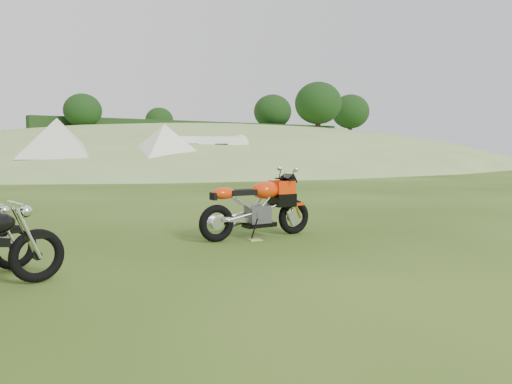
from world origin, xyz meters
TOP-DOWN VIEW (x-y plane):
  - ground at (0.00, 0.00)m, footprint 120.00×120.00m
  - hillside at (24.00, 40.00)m, footprint 80.00×64.00m
  - hedgerow at (24.00, 40.00)m, footprint 36.00×1.20m
  - sport_motorcycle at (1.38, 1.81)m, footprint 2.18×0.79m
  - plywood_board at (1.20, 1.62)m, footprint 0.24×0.21m
  - tent_mid at (3.50, 22.07)m, footprint 4.48×4.48m
  - tent_right at (8.48, 19.64)m, footprint 3.34×3.34m
  - caravan at (11.54, 20.31)m, footprint 5.38×3.95m

SIDE VIEW (x-z plane):
  - ground at x=0.00m, z-range 0.00..0.00m
  - hillside at x=24.00m, z-range -4.00..4.00m
  - hedgerow at x=24.00m, z-range -4.30..4.30m
  - plywood_board at x=1.20m, z-range 0.00..0.02m
  - sport_motorcycle at x=1.38m, z-range 0.00..1.28m
  - caravan at x=11.54m, z-range 0.00..2.30m
  - tent_right at x=8.48m, z-range 0.00..2.78m
  - tent_mid at x=3.50m, z-range 0.00..2.94m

